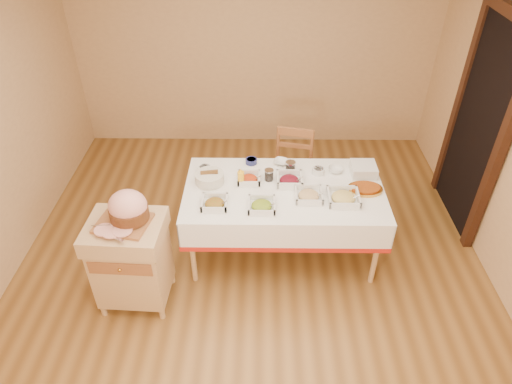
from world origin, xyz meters
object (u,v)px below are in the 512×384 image
preserve_jar_left (269,175)px  dining_chair (292,172)px  preserve_jar_right (290,168)px  brass_platter (365,189)px  butcher_cart (131,258)px  bread_basket (210,178)px  plate_stack (363,169)px  mustard_bottle (241,178)px  ham_on_board (127,210)px  dining_table (283,202)px

preserve_jar_left → dining_chair: bearing=65.1°
preserve_jar_right → brass_platter: 0.72m
butcher_cart → bread_basket: size_ratio=3.23×
bread_basket → plate_stack: 1.46m
plate_stack → butcher_cart: bearing=-156.6°
dining_chair → preserve_jar_right: 0.55m
butcher_cart → mustard_bottle: mustard_bottle is taller
ham_on_board → brass_platter: ham_on_board is taller
dining_table → preserve_jar_left: 0.29m
mustard_bottle → brass_platter: mustard_bottle is taller
bread_basket → plate_stack: (1.45, 0.16, -0.00)m
bread_basket → brass_platter: (1.42, -0.11, -0.03)m
dining_chair → brass_platter: size_ratio=2.91×
dining_table → plate_stack: plate_stack is taller
preserve_jar_left → bread_basket: (-0.55, -0.05, 0.00)m
brass_platter → butcher_cart: bearing=-163.0°
dining_chair → bread_basket: bearing=-143.6°
dining_table → ham_on_board: ham_on_board is taller
butcher_cart → plate_stack: size_ratio=3.71×
bread_basket → brass_platter: bearing=-4.4°
dining_table → butcher_cart: butcher_cart is taller
butcher_cart → plate_stack: butcher_cart is taller
ham_on_board → plate_stack: bearing=23.1°
plate_stack → ham_on_board: bearing=-156.9°
preserve_jar_left → ham_on_board: bearing=-146.4°
butcher_cart → preserve_jar_left: (1.16, 0.78, 0.32)m
mustard_bottle → plate_stack: mustard_bottle is taller
ham_on_board → dining_chair: bearing=43.2°
preserve_jar_left → preserve_jar_right: preserve_jar_right is taller
bread_basket → mustard_bottle: bearing=-9.8°
butcher_cart → mustard_bottle: (0.90, 0.68, 0.35)m
butcher_cart → brass_platter: 2.14m
preserve_jar_right → mustard_bottle: (-0.46, -0.22, 0.03)m
dining_table → bread_basket: size_ratio=6.79×
butcher_cart → plate_stack: 2.26m
butcher_cart → ham_on_board: 0.50m
ham_on_board → preserve_jar_right: (1.32, 0.86, -0.17)m
dining_chair → preserve_jar_left: dining_chair is taller
bread_basket → dining_chair: bearing=36.4°
dining_chair → plate_stack: 0.84m
mustard_bottle → brass_platter: 1.13m
brass_platter → dining_table: bearing=178.5°
butcher_cart → dining_chair: size_ratio=0.93×
mustard_bottle → bread_basket: size_ratio=0.71×
mustard_bottle → preserve_jar_left: bearing=20.7°
dining_table → plate_stack: (0.76, 0.25, 0.21)m
dining_table → plate_stack: size_ratio=7.81×
butcher_cart → dining_chair: 1.93m
preserve_jar_right → preserve_jar_left: bearing=-150.0°
preserve_jar_left → plate_stack: preserve_jar_left is taller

